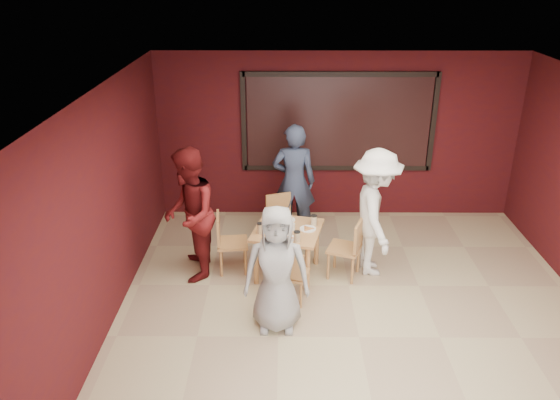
{
  "coord_description": "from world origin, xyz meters",
  "views": [
    {
      "loc": [
        -0.9,
        -5.27,
        4.09
      ],
      "look_at": [
        -0.95,
        1.44,
        1.14
      ],
      "focal_mm": 35.0,
      "sensor_mm": 36.0,
      "label": 1
    }
  ],
  "objects_px": {
    "dining_table": "(287,234)",
    "diner_left": "(189,215)",
    "diner_front": "(277,270)",
    "chair_left": "(227,239)",
    "chair_back": "(281,218)",
    "diner_right": "(375,213)",
    "chair_front": "(291,273)",
    "chair_right": "(350,245)",
    "diner_back": "(294,182)"
  },
  "relations": [
    {
      "from": "chair_front",
      "to": "chair_back",
      "type": "xyz_separation_m",
      "value": [
        -0.15,
        1.57,
        0.02
      ]
    },
    {
      "from": "chair_back",
      "to": "chair_left",
      "type": "relative_size",
      "value": 0.95
    },
    {
      "from": "dining_table",
      "to": "diner_back",
      "type": "bearing_deg",
      "value": 84.88
    },
    {
      "from": "chair_back",
      "to": "chair_front",
      "type": "bearing_deg",
      "value": -84.71
    },
    {
      "from": "chair_left",
      "to": "diner_back",
      "type": "height_order",
      "value": "diner_back"
    },
    {
      "from": "dining_table",
      "to": "diner_left",
      "type": "distance_m",
      "value": 1.37
    },
    {
      "from": "diner_front",
      "to": "diner_right",
      "type": "relative_size",
      "value": 0.87
    },
    {
      "from": "diner_back",
      "to": "diner_left",
      "type": "height_order",
      "value": "diner_left"
    },
    {
      "from": "diner_right",
      "to": "diner_front",
      "type": "bearing_deg",
      "value": 132.44
    },
    {
      "from": "chair_right",
      "to": "diner_back",
      "type": "relative_size",
      "value": 0.47
    },
    {
      "from": "chair_left",
      "to": "dining_table",
      "type": "bearing_deg",
      "value": -6.11
    },
    {
      "from": "chair_left",
      "to": "diner_back",
      "type": "xyz_separation_m",
      "value": [
        0.95,
        1.1,
        0.44
      ]
    },
    {
      "from": "chair_front",
      "to": "diner_right",
      "type": "distance_m",
      "value": 1.5
    },
    {
      "from": "dining_table",
      "to": "diner_left",
      "type": "relative_size",
      "value": 0.57
    },
    {
      "from": "chair_left",
      "to": "diner_front",
      "type": "xyz_separation_m",
      "value": [
        0.71,
        -1.31,
        0.3
      ]
    },
    {
      "from": "dining_table",
      "to": "diner_back",
      "type": "height_order",
      "value": "diner_back"
    },
    {
      "from": "chair_back",
      "to": "chair_right",
      "type": "relative_size",
      "value": 0.95
    },
    {
      "from": "diner_front",
      "to": "diner_left",
      "type": "height_order",
      "value": "diner_left"
    },
    {
      "from": "dining_table",
      "to": "diner_back",
      "type": "relative_size",
      "value": 0.57
    },
    {
      "from": "diner_front",
      "to": "dining_table",
      "type": "bearing_deg",
      "value": 84.24
    },
    {
      "from": "chair_back",
      "to": "diner_left",
      "type": "distance_m",
      "value": 1.59
    },
    {
      "from": "diner_right",
      "to": "dining_table",
      "type": "bearing_deg",
      "value": 92.59
    },
    {
      "from": "chair_front",
      "to": "diner_front",
      "type": "xyz_separation_m",
      "value": [
        -0.18,
        -0.5,
        0.35
      ]
    },
    {
      "from": "dining_table",
      "to": "diner_right",
      "type": "relative_size",
      "value": 0.59
    },
    {
      "from": "chair_front",
      "to": "chair_right",
      "type": "distance_m",
      "value": 1.04
    },
    {
      "from": "diner_left",
      "to": "diner_right",
      "type": "bearing_deg",
      "value": 86.65
    },
    {
      "from": "chair_front",
      "to": "diner_back",
      "type": "xyz_separation_m",
      "value": [
        0.06,
        1.91,
        0.49
      ]
    },
    {
      "from": "diner_left",
      "to": "chair_back",
      "type": "bearing_deg",
      "value": 119.36
    },
    {
      "from": "diner_front",
      "to": "diner_left",
      "type": "relative_size",
      "value": 0.85
    },
    {
      "from": "diner_front",
      "to": "chair_left",
      "type": "bearing_deg",
      "value": 118.96
    },
    {
      "from": "diner_left",
      "to": "chair_right",
      "type": "bearing_deg",
      "value": 82.53
    },
    {
      "from": "chair_right",
      "to": "diner_left",
      "type": "distance_m",
      "value": 2.23
    },
    {
      "from": "chair_left",
      "to": "diner_right",
      "type": "bearing_deg",
      "value": 0.2
    },
    {
      "from": "chair_back",
      "to": "chair_left",
      "type": "bearing_deg",
      "value": -134.6
    },
    {
      "from": "dining_table",
      "to": "chair_left",
      "type": "distance_m",
      "value": 0.86
    },
    {
      "from": "chair_front",
      "to": "dining_table",
      "type": "bearing_deg",
      "value": 93.83
    },
    {
      "from": "chair_right",
      "to": "diner_back",
      "type": "height_order",
      "value": "diner_back"
    },
    {
      "from": "chair_back",
      "to": "diner_back",
      "type": "xyz_separation_m",
      "value": [
        0.2,
        0.34,
        0.46
      ]
    },
    {
      "from": "diner_right",
      "to": "chair_left",
      "type": "bearing_deg",
      "value": 88.18
    },
    {
      "from": "chair_front",
      "to": "chair_right",
      "type": "relative_size",
      "value": 0.9
    },
    {
      "from": "diner_right",
      "to": "diner_back",
      "type": "bearing_deg",
      "value": 43.29
    },
    {
      "from": "chair_right",
      "to": "diner_front",
      "type": "relative_size",
      "value": 0.55
    },
    {
      "from": "dining_table",
      "to": "diner_front",
      "type": "xyz_separation_m",
      "value": [
        -0.13,
        -1.22,
        0.17
      ]
    },
    {
      "from": "chair_back",
      "to": "diner_left",
      "type": "bearing_deg",
      "value": -144.28
    },
    {
      "from": "chair_right",
      "to": "diner_front",
      "type": "xyz_separation_m",
      "value": [
        -0.99,
        -1.14,
        0.3
      ]
    },
    {
      "from": "chair_back",
      "to": "chair_right",
      "type": "distance_m",
      "value": 1.33
    },
    {
      "from": "diner_left",
      "to": "chair_front",
      "type": "bearing_deg",
      "value": 57.17
    },
    {
      "from": "chair_left",
      "to": "diner_back",
      "type": "bearing_deg",
      "value": 49.13
    },
    {
      "from": "chair_front",
      "to": "diner_back",
      "type": "bearing_deg",
      "value": 88.25
    },
    {
      "from": "dining_table",
      "to": "diner_front",
      "type": "relative_size",
      "value": 0.67
    }
  ]
}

